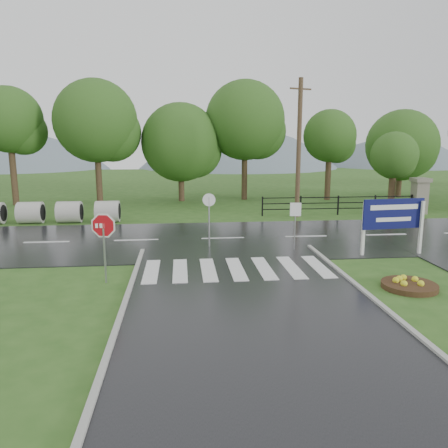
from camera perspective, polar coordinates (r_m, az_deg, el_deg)
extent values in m
plane|color=#2F581D|center=(11.05, 5.00, -13.62)|extent=(120.00, 120.00, 0.00)
cube|color=black|center=(20.48, -0.16, -1.98)|extent=(90.00, 8.00, 0.04)
cube|color=silver|center=(15.58, -9.46, -6.09)|extent=(0.50, 2.80, 0.02)
cube|color=silver|center=(15.54, -5.76, -6.04)|extent=(0.50, 2.80, 0.02)
cube|color=silver|center=(15.57, -2.05, -5.96)|extent=(0.50, 2.80, 0.02)
cube|color=silver|center=(15.66, 1.62, -5.85)|extent=(0.50, 2.80, 0.02)
cube|color=silver|center=(15.81, 5.23, -5.73)|extent=(0.50, 2.80, 0.02)
cube|color=silver|center=(16.03, 8.76, -5.58)|extent=(0.50, 2.80, 0.02)
cube|color=silver|center=(16.30, 12.19, -5.42)|extent=(0.50, 2.80, 0.02)
cube|color=gray|center=(30.08, 24.15, 3.15)|extent=(0.80, 0.80, 2.00)
cube|color=#6B6659|center=(29.96, 24.32, 5.28)|extent=(1.00, 1.00, 0.24)
cube|color=black|center=(27.93, 14.65, 1.98)|extent=(9.50, 0.05, 0.05)
cube|color=black|center=(27.88, 14.69, 2.69)|extent=(9.50, 0.05, 0.05)
cube|color=black|center=(27.83, 14.72, 3.41)|extent=(9.50, 0.05, 0.05)
cube|color=black|center=(26.63, 5.03, 2.31)|extent=(0.08, 0.08, 1.20)
cube|color=black|center=(29.88, 23.26, 2.40)|extent=(0.08, 0.08, 1.20)
sphere|color=slate|center=(81.52, -24.21, -3.48)|extent=(40.00, 40.00, 40.00)
sphere|color=slate|center=(78.62, 1.80, -5.18)|extent=(48.00, 48.00, 48.00)
sphere|color=slate|center=(85.74, 20.72, -1.56)|extent=(36.00, 36.00, 36.00)
cylinder|color=#9E9B93|center=(26.53, -23.94, 1.37)|extent=(1.30, 1.20, 1.20)
cylinder|color=#9E9B93|center=(25.94, -19.53, 1.49)|extent=(1.30, 1.20, 1.20)
cylinder|color=#9E9B93|center=(25.52, -14.95, 1.60)|extent=(1.30, 1.20, 1.20)
cube|color=#939399|center=(14.60, -15.30, -4.04)|extent=(0.05, 0.05, 1.81)
cylinder|color=white|center=(14.40, -15.49, -0.19)|extent=(1.07, 0.23, 1.09)
cylinder|color=#B30C16|center=(14.38, -15.50, -0.20)|extent=(0.93, 0.21, 0.95)
cube|color=silver|center=(18.18, 17.76, -0.65)|extent=(0.12, 0.12, 2.19)
cube|color=silver|center=(19.26, 24.35, -0.48)|extent=(0.12, 0.12, 2.19)
cube|color=#0C0F4E|center=(18.58, 21.28, 1.25)|extent=(2.62, 0.33, 1.20)
cube|color=white|center=(18.51, 21.38, 2.07)|extent=(2.07, 0.22, 0.20)
cube|color=white|center=(18.59, 21.28, 0.57)|extent=(1.52, 0.16, 0.16)
cylinder|color=#332111|center=(14.99, 23.04, -7.43)|extent=(1.70, 1.70, 0.17)
cube|color=#939399|center=(18.29, 9.24, -0.61)|extent=(0.04, 0.04, 1.93)
cube|color=white|center=(18.13, 9.33, 1.89)|extent=(0.45, 0.08, 0.56)
cylinder|color=#939399|center=(18.69, -1.96, 0.18)|extent=(0.07, 0.07, 2.19)
cylinder|color=white|center=(18.51, -1.97, 3.17)|extent=(0.55, 0.06, 0.55)
cylinder|color=#473523|center=(26.30, 9.74, 9.60)|extent=(0.27, 0.27, 8.07)
cube|color=brown|center=(26.45, 9.99, 17.00)|extent=(1.38, 0.57, 0.09)
cylinder|color=#3D2B1C|center=(30.82, 21.08, 4.49)|extent=(0.41, 0.41, 3.00)
sphere|color=#275219|center=(30.68, 21.35, 8.38)|extent=(3.01, 3.01, 3.01)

